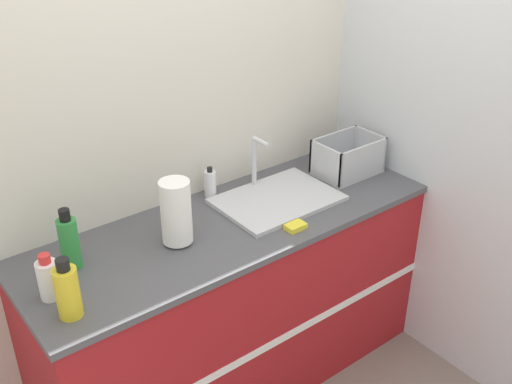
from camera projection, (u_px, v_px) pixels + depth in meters
wall_back at (187, 120)px, 2.72m from camera, size 4.29×0.06×2.60m
wall_right at (389, 96)px, 3.01m from camera, size 0.06×2.63×2.60m
counter_cabinet at (235, 303)px, 2.87m from camera, size 1.92×0.65×0.93m
sink at (276, 198)px, 2.80m from camera, size 0.55×0.39×0.27m
paper_towel_roll at (176, 212)px, 2.43m from camera, size 0.13×0.13×0.28m
dish_rack at (348, 160)px, 3.03m from camera, size 0.32×0.22×0.19m
bottle_yellow at (67, 291)px, 2.04m from camera, size 0.08×0.08×0.23m
bottle_white_spray at (48, 279)px, 2.14m from camera, size 0.08×0.08×0.18m
bottle_green at (69, 242)px, 2.29m from camera, size 0.08×0.08×0.26m
soap_dispenser at (210, 183)px, 2.82m from camera, size 0.06×0.06×0.15m
sponge at (295, 226)px, 2.58m from camera, size 0.09×0.06×0.02m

